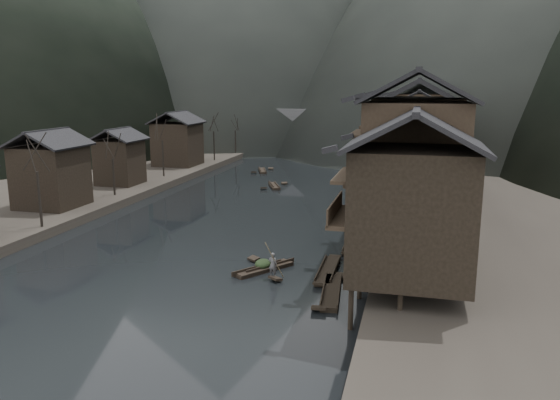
% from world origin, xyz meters
% --- Properties ---
extents(water, '(300.00, 300.00, 0.00)m').
position_xyz_m(water, '(0.00, 0.00, 0.00)').
color(water, black).
rests_on(water, ground).
extents(right_bank, '(40.00, 200.00, 1.80)m').
position_xyz_m(right_bank, '(35.00, 40.00, 0.90)').
color(right_bank, '#2D2823').
rests_on(right_bank, ground).
extents(left_bank, '(40.00, 200.00, 1.20)m').
position_xyz_m(left_bank, '(-35.00, 40.00, 0.60)').
color(left_bank, '#2D2823').
rests_on(left_bank, ground).
extents(stilt_houses, '(9.00, 67.60, 15.22)m').
position_xyz_m(stilt_houses, '(17.28, 19.38, 8.84)').
color(stilt_houses, black).
rests_on(stilt_houses, ground).
extents(left_houses, '(8.10, 53.20, 8.73)m').
position_xyz_m(left_houses, '(-20.50, 20.12, 5.66)').
color(left_houses, black).
rests_on(left_houses, left_bank).
extents(bare_trees, '(3.71, 73.44, 7.42)m').
position_xyz_m(bare_trees, '(-17.00, 25.05, 6.36)').
color(bare_trees, black).
rests_on(bare_trees, left_bank).
extents(moored_sampans, '(3.08, 49.73, 0.47)m').
position_xyz_m(moored_sampans, '(12.12, 15.94, 0.20)').
color(moored_sampans, black).
rests_on(moored_sampans, water).
extents(midriver_boats, '(16.25, 44.58, 0.45)m').
position_xyz_m(midriver_boats, '(0.95, 51.49, 0.20)').
color(midriver_boats, black).
rests_on(midriver_boats, water).
extents(stone_bridge, '(40.00, 6.00, 9.00)m').
position_xyz_m(stone_bridge, '(-0.00, 72.00, 5.11)').
color(stone_bridge, '#4C4C4F').
rests_on(stone_bridge, ground).
extents(hero_sampan, '(3.97, 5.04, 0.44)m').
position_xyz_m(hero_sampan, '(6.58, -1.87, 0.20)').
color(hero_sampan, black).
rests_on(hero_sampan, water).
extents(cargo_heap, '(1.22, 1.59, 0.73)m').
position_xyz_m(cargo_heap, '(6.43, -1.66, 0.81)').
color(cargo_heap, black).
rests_on(cargo_heap, hero_sampan).
extents(boatman, '(0.70, 0.51, 1.80)m').
position_xyz_m(boatman, '(7.70, -3.44, 1.34)').
color(boatman, '#58585B').
rests_on(boatman, hero_sampan).
extents(bamboo_pole, '(1.17, 1.67, 3.38)m').
position_xyz_m(bamboo_pole, '(7.90, -3.44, 3.93)').
color(bamboo_pole, '#8C7A51').
rests_on(bamboo_pole, boatman).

